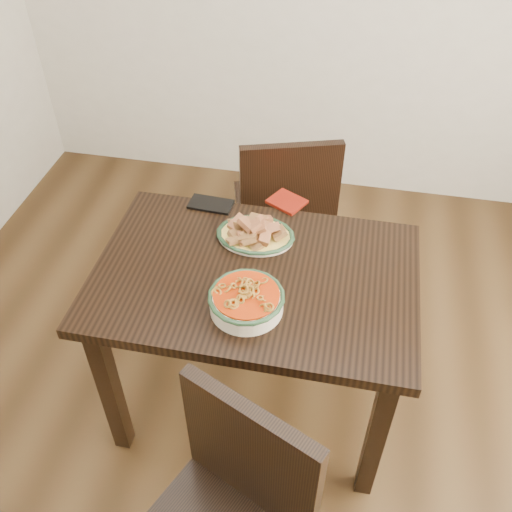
% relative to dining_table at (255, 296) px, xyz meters
% --- Properties ---
extents(floor, '(3.50, 3.50, 0.00)m').
position_rel_dining_table_xyz_m(floor, '(0.11, -0.11, -0.64)').
color(floor, '#352210').
rests_on(floor, ground).
extents(dining_table, '(1.09, 0.72, 0.75)m').
position_rel_dining_table_xyz_m(dining_table, '(0.00, 0.00, 0.00)').
color(dining_table, black).
rests_on(dining_table, ground).
extents(chair_far, '(0.53, 0.53, 0.89)m').
position_rel_dining_table_xyz_m(chair_far, '(-0.00, 0.70, -0.14)').
color(chair_far, black).
rests_on(chair_far, ground).
extents(fish_plate, '(0.27, 0.21, 0.11)m').
position_rel_dining_table_xyz_m(fish_plate, '(-0.03, 0.18, 0.16)').
color(fish_plate, beige).
rests_on(fish_plate, dining_table).
extents(noodle_bowl, '(0.24, 0.24, 0.08)m').
position_rel_dining_table_xyz_m(noodle_bowl, '(0.01, -0.16, 0.16)').
color(noodle_bowl, white).
rests_on(noodle_bowl, dining_table).
extents(smartphone, '(0.17, 0.10, 0.01)m').
position_rel_dining_table_xyz_m(smartphone, '(-0.24, 0.33, 0.12)').
color(smartphone, black).
rests_on(smartphone, dining_table).
extents(napkin, '(0.17, 0.16, 0.01)m').
position_rel_dining_table_xyz_m(napkin, '(0.04, 0.40, 0.12)').
color(napkin, maroon).
rests_on(napkin, dining_table).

